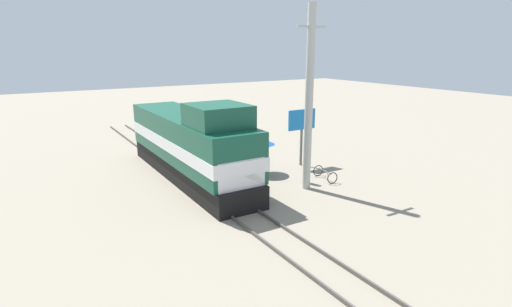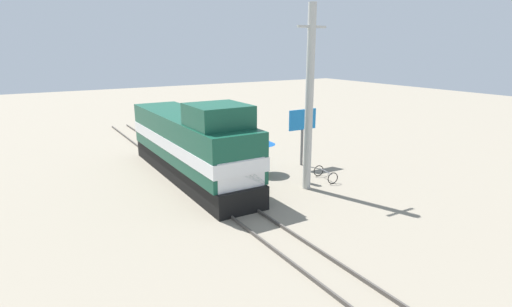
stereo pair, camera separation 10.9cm
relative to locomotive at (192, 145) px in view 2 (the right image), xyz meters
The scene contains 10 objects.
ground_plane 3.21m from the locomotive, 90.00° to the right, with size 120.00×120.00×0.00m, color gray.
rail_near 3.24m from the locomotive, 106.39° to the right, with size 0.08×43.02×0.15m, color #4C4742.
rail_far 3.24m from the locomotive, 73.61° to the right, with size 0.08×43.02×0.15m, color #4C4742.
locomotive is the anchor object (origin of this frame).
utility_pole 7.38m from the locomotive, 44.73° to the right, with size 1.80×0.44×9.85m.
vendor_umbrella 4.24m from the locomotive, 14.10° to the right, with size 1.84×1.84×2.26m.
billboard_sign 7.45m from the locomotive, ahead, with size 2.12×0.12×3.76m.
shrub_cluster 4.54m from the locomotive, 20.47° to the right, with size 0.91×0.91×0.91m, color #2D722D.
person_bystander 6.85m from the locomotive, 37.18° to the right, with size 0.34×0.34×1.59m.
bicycle 8.10m from the locomotive, 32.39° to the right, with size 0.91×1.68×0.69m.
Camera 2 is at (-8.53, -19.00, 7.66)m, focal length 28.00 mm.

